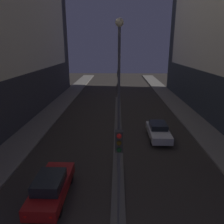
{
  "coord_description": "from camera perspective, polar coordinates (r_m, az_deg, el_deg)",
  "views": [
    {
      "loc": [
        -0.07,
        -4.05,
        8.25
      ],
      "look_at": [
        -0.74,
        21.6,
        0.5
      ],
      "focal_mm": 35.0,
      "sensor_mm": 36.0,
      "label": 1
    }
  ],
  "objects": [
    {
      "name": "median_strip",
      "position": [
        21.97,
        1.58,
        -5.09
      ],
      "size": [
        0.76,
        30.66,
        0.12
      ],
      "color": "#56544F",
      "rests_on": "ground"
    },
    {
      "name": "traffic_light_near",
      "position": [
        9.27,
        1.8,
        -12.59
      ],
      "size": [
        0.32,
        0.42,
        4.89
      ],
      "color": "#4C4C51",
      "rests_on": "median_strip"
    },
    {
      "name": "traffic_light_mid",
      "position": [
        20.01,
        1.67,
        3.65
      ],
      "size": [
        0.32,
        0.42,
        4.89
      ],
      "color": "#4C4C51",
      "rests_on": "median_strip"
    },
    {
      "name": "traffic_light_far",
      "position": [
        31.33,
        1.63,
        8.44
      ],
      "size": [
        0.32,
        0.42,
        4.89
      ],
      "color": "#4C4C51",
      "rests_on": "median_strip"
    },
    {
      "name": "street_lamp",
      "position": [
        13.11,
        1.82,
        7.92
      ],
      "size": [
        0.47,
        0.47,
        9.62
      ],
      "color": "#4C4C51",
      "rests_on": "median_strip"
    },
    {
      "name": "car_left_lane",
      "position": [
        13.25,
        -15.58,
        -18.23
      ],
      "size": [
        1.71,
        4.53,
        1.54
      ],
      "color": "maroon",
      "rests_on": "ground"
    },
    {
      "name": "car_right_lane",
      "position": [
        20.68,
        12.01,
        -4.87
      ],
      "size": [
        1.75,
        4.41,
        1.44
      ],
      "color": "silver",
      "rests_on": "ground"
    }
  ]
}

